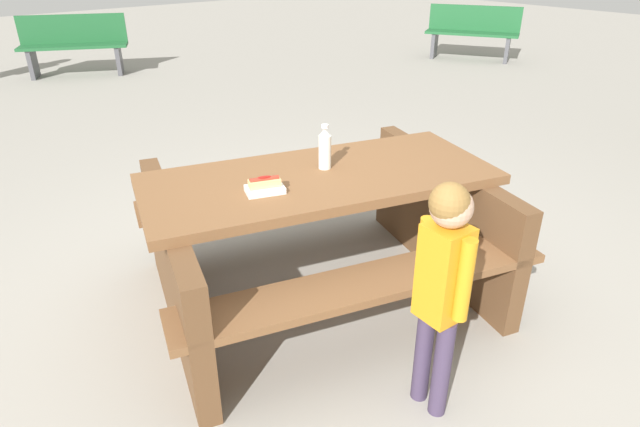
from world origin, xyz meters
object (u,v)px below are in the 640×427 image
(soda_bottle, at_px, (325,148))
(child_in_coat, at_px, (443,274))
(hotdog_tray, at_px, (265,187))
(park_bench_mid, at_px, (74,44))
(picnic_table, at_px, (320,227))
(park_bench_far, at_px, (472,31))

(soda_bottle, relative_size, child_in_coat, 0.22)
(hotdog_tray, bearing_deg, park_bench_mid, -100.23)
(picnic_table, height_order, park_bench_far, park_bench_far)
(picnic_table, bearing_deg, park_bench_mid, -97.36)
(soda_bottle, relative_size, hotdog_tray, 1.14)
(picnic_table, distance_m, soda_bottle, 0.42)
(hotdog_tray, relative_size, park_bench_far, 0.14)
(child_in_coat, bearing_deg, park_bench_far, -145.20)
(picnic_table, distance_m, hotdog_tray, 0.48)
(picnic_table, height_order, park_bench_mid, park_bench_mid)
(picnic_table, bearing_deg, child_in_coat, 80.11)
(hotdog_tray, height_order, park_bench_far, park_bench_far)
(hotdog_tray, bearing_deg, soda_bottle, -172.79)
(child_in_coat, height_order, park_bench_far, child_in_coat)
(park_bench_far, bearing_deg, child_in_coat, 34.80)
(park_bench_mid, bearing_deg, picnic_table, 82.64)
(soda_bottle, height_order, hotdog_tray, soda_bottle)
(picnic_table, xyz_separation_m, park_bench_mid, (-0.86, -6.66, 0.00))
(park_bench_mid, distance_m, park_bench_far, 6.29)
(soda_bottle, distance_m, hotdog_tray, 0.43)
(hotdog_tray, xyz_separation_m, child_in_coat, (-0.18, 0.92, -0.10))
(child_in_coat, relative_size, park_bench_mid, 0.70)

